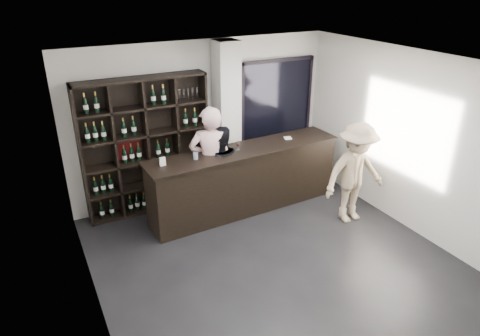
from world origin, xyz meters
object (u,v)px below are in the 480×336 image
tasting_counter (245,179)px  taster_pink (211,163)px  taster_black (220,171)px  customer (355,173)px  wine_shelf (146,147)px

tasting_counter → taster_pink: taster_pink is taller
tasting_counter → taster_pink: size_ratio=1.79×
taster_pink → taster_black: taster_pink is taller
tasting_counter → customer: bearing=-41.2°
taster_pink → customer: size_ratio=1.13×
tasting_counter → taster_black: size_ratio=2.19×
wine_shelf → taster_pink: 1.16m
tasting_counter → taster_black: taster_black is taller
wine_shelf → customer: wine_shelf is taller
customer → tasting_counter: bearing=144.2°
wine_shelf → tasting_counter: (1.50, -0.82, -0.61)m
wine_shelf → customer: 3.57m
wine_shelf → taster_pink: wine_shelf is taller
wine_shelf → taster_pink: bearing=-38.7°
wine_shelf → taster_pink: size_ratio=1.21×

